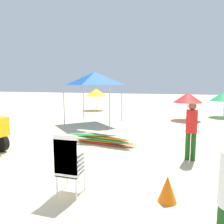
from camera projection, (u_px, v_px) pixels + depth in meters
ground at (23, 179)px, 5.16m from camera, size 80.00×80.00×0.00m
stacked_plastic_chairs at (68, 160)px, 4.31m from camera, size 0.48×0.48×1.29m
surfboard_pile at (103, 138)px, 8.01m from camera, size 2.70×0.87×0.48m
lifeguard_near_center at (191, 127)px, 6.30m from camera, size 0.32×0.32×1.73m
popup_canopy at (95, 79)px, 11.80m from camera, size 2.51×2.51×2.85m
beach_umbrella_left at (96, 92)px, 17.92m from camera, size 1.74×1.74×1.79m
beach_umbrella_far at (188, 98)px, 13.13m from camera, size 1.73×1.73×1.68m
traffic_cone_near at (167, 189)px, 4.14m from camera, size 0.37×0.37×0.52m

